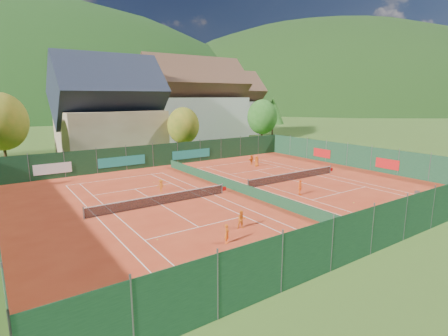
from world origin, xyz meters
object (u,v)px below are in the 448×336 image
Objects in this scene: chalet at (110,113)px; player_right_near at (300,187)px; player_left_mid at (242,219)px; player_left_far at (161,186)px; player_right_far_b at (251,160)px; player_right_far_a at (257,161)px; hotel_block_b at (228,107)px; player_left_near at (227,234)px; ball_hopper at (417,193)px; hotel_block_a at (194,106)px.

chalet is 10.79× the size of player_right_near.
player_left_mid is 10.46m from player_right_near.
player_right_far_b reaches higher than player_left_far.
hotel_block_b is at bearing -121.58° from player_right_far_a.
chalet reaches higher than player_right_near.
chalet is 0.94× the size of hotel_block_b.
player_left_near reaches higher than player_left_far.
player_left_mid is (-2.60, -38.35, -5.95)m from chalet.
player_right_near reaches higher than ball_hopper.
player_left_mid is 1.07× the size of player_left_far.
player_left_near is at bearing 151.73° from player_right_near.
hotel_block_b reaches higher than ball_hopper.
hotel_block_b is 12.84× the size of player_left_mid.
player_right_far_a reaches higher than ball_hopper.
hotel_block_a is 14.38× the size of player_right_near.
player_right_near is 14.19m from player_right_far_a.
hotel_block_b is at bearing 10.67° from player_right_near.
player_right_far_a is at bearing -119.66° from hotel_block_b.
chalet is 40.59m from player_left_near.
player_right_far_a reaches higher than player_left_near.
chalet is 0.75× the size of hotel_block_a.
player_right_near reaches higher than player_left_far.
player_left_mid is (2.33, 1.50, 0.03)m from player_left_near.
player_right_near is at bearing -106.20° from hotel_block_a.
hotel_block_a is 49.78m from player_left_mid.
player_left_near is at bearing 44.00° from player_right_far_a.
hotel_block_b is 13.74× the size of player_left_far.
player_left_mid is at bearing 169.70° from ball_hopper.
hotel_block_a is at bearing 24.69° from player_left_near.
player_left_far is (-0.61, 12.24, -0.04)m from player_left_mid.
player_left_mid is at bearing -4.96° from player_left_near.
player_right_far_b is (15.57, 18.14, -0.01)m from player_left_mid.
player_right_far_a is at bearing 62.99° from player_right_far_b.
player_right_far_a is (5.54, 13.06, -0.03)m from player_right_near.
ball_hopper is at bearing 95.20° from player_right_far_a.
player_left_near is at bearing -125.16° from hotel_block_b.
player_right_far_a reaches higher than player_left_mid.
player_right_far_a is at bearing 66.09° from player_left_mid.
player_left_mid is at bearing 31.93° from player_right_far_b.
player_right_near is (-8.04, 6.91, 0.20)m from ball_hopper.
player_right_far_b is (17.89, 19.64, 0.02)m from player_left_near.
hotel_block_a is at bearing -120.41° from player_right_far_b.
player_left_near is 13.17m from player_right_near.
player_left_far is at bearing -132.08° from hotel_block_b.
ball_hopper is 24.07m from player_left_far.
ball_hopper is 0.62× the size of player_left_near.
hotel_block_b is 41.40m from player_right_far_a.
hotel_block_a reaches higher than player_left_far.
hotel_block_b is 63.59m from player_left_mid.
ball_hopper is at bearing -42.68° from player_left_near.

